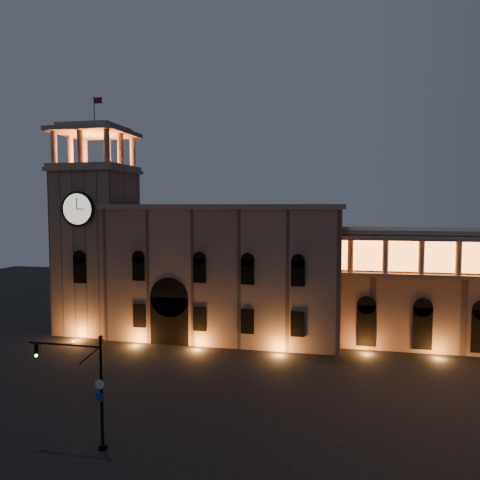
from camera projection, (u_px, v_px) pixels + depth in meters
The scene contains 4 objects.
ground at pixel (190, 402), 41.41m from camera, with size 160.00×160.00×0.00m, color black.
government_building at pixel (226, 270), 62.61m from camera, with size 30.80×12.80×17.60m.
clock_tower at pixel (97, 241), 65.31m from camera, with size 9.80×9.80×32.40m.
traffic_light at pixel (88, 389), 33.28m from camera, with size 6.03×0.64×8.27m.
Camera 1 is at (12.88, -38.43, 17.29)m, focal length 35.00 mm.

